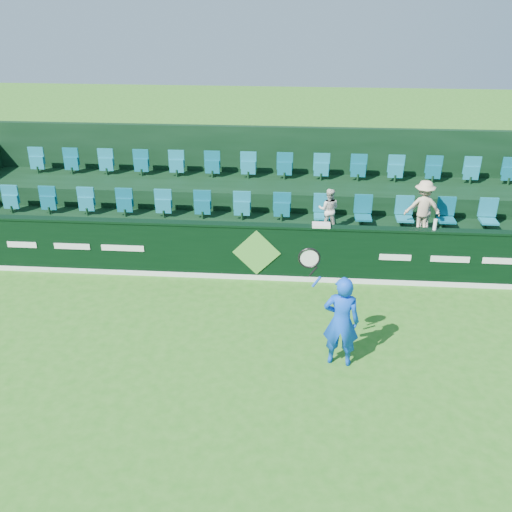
# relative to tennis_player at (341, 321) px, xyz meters

# --- Properties ---
(ground) EXTENTS (60.00, 60.00, 0.00)m
(ground) POSITION_rel_tennis_player_xyz_m (-1.72, -0.87, -0.89)
(ground) COLOR #286C19
(ground) RESTS_ON ground
(sponsor_hoarding) EXTENTS (16.00, 0.25, 1.35)m
(sponsor_hoarding) POSITION_rel_tennis_player_xyz_m (-1.72, 3.13, -0.22)
(sponsor_hoarding) COLOR black
(sponsor_hoarding) RESTS_ON ground
(stand_tier_front) EXTENTS (16.00, 2.00, 0.80)m
(stand_tier_front) POSITION_rel_tennis_player_xyz_m (-1.72, 4.23, -0.49)
(stand_tier_front) COLOR black
(stand_tier_front) RESTS_ON ground
(stand_tier_back) EXTENTS (16.00, 1.80, 1.30)m
(stand_tier_back) POSITION_rel_tennis_player_xyz_m (-1.72, 6.13, -0.24)
(stand_tier_back) COLOR black
(stand_tier_back) RESTS_ON ground
(stand_rear) EXTENTS (16.00, 4.10, 2.60)m
(stand_rear) POSITION_rel_tennis_player_xyz_m (-1.72, 6.57, 0.33)
(stand_rear) COLOR black
(stand_rear) RESTS_ON ground
(seat_row_front) EXTENTS (13.50, 0.50, 0.60)m
(seat_row_front) POSITION_rel_tennis_player_xyz_m (-1.72, 4.63, 0.21)
(seat_row_front) COLOR #17758A
(seat_row_front) RESTS_ON stand_tier_front
(seat_row_back) EXTENTS (13.50, 0.50, 0.60)m
(seat_row_back) POSITION_rel_tennis_player_xyz_m (-1.72, 6.43, 0.71)
(seat_row_back) COLOR #17758A
(seat_row_back) RESTS_ON stand_tier_back
(tennis_player) EXTENTS (1.22, 0.49, 2.40)m
(tennis_player) POSITION_rel_tennis_player_xyz_m (0.00, 0.00, 0.00)
(tennis_player) COLOR blue
(tennis_player) RESTS_ON ground
(spectator_left) EXTENTS (0.54, 0.44, 1.04)m
(spectator_left) POSITION_rel_tennis_player_xyz_m (-0.08, 4.25, 0.43)
(spectator_left) COLOR silver
(spectator_left) RESTS_ON stand_tier_front
(spectator_middle) EXTENTS (0.67, 0.37, 1.08)m
(spectator_middle) POSITION_rel_tennis_player_xyz_m (2.19, 4.25, 0.45)
(spectator_middle) COLOR white
(spectator_middle) RESTS_ON stand_tier_front
(spectator_right) EXTENTS (0.85, 0.51, 1.30)m
(spectator_right) POSITION_rel_tennis_player_xyz_m (2.12, 4.25, 0.56)
(spectator_right) COLOR beige
(spectator_right) RESTS_ON stand_tier_front
(towel) EXTENTS (0.40, 0.26, 0.06)m
(towel) POSITION_rel_tennis_player_xyz_m (-0.29, 3.13, 0.49)
(towel) COLOR white
(towel) RESTS_ON sponsor_hoarding
(drinks_bottle) EXTENTS (0.08, 0.08, 0.25)m
(drinks_bottle) POSITION_rel_tennis_player_xyz_m (2.17, 3.13, 0.58)
(drinks_bottle) COLOR white
(drinks_bottle) RESTS_ON sponsor_hoarding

